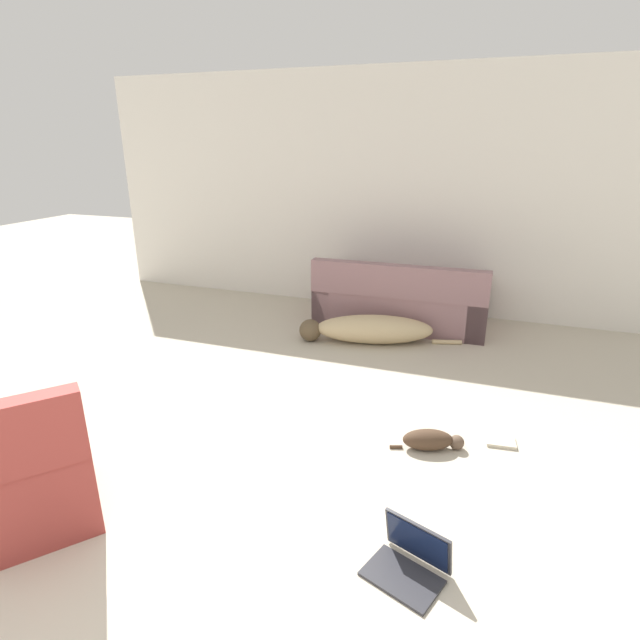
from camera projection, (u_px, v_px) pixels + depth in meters
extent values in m
plane|color=#BCB29E|center=(78.00, 603.00, 2.27)|extent=(20.00, 20.00, 0.00)
cube|color=silver|center=(360.00, 193.00, 6.00)|extent=(6.76, 0.06, 2.78)
cube|color=gray|center=(401.00, 305.00, 5.71)|extent=(1.89, 0.90, 0.41)
cube|color=gray|center=(397.00, 281.00, 5.25)|extent=(1.88, 0.17, 0.35)
cube|color=gray|center=(478.00, 307.00, 5.43)|extent=(0.21, 0.87, 0.55)
cube|color=gray|center=(332.00, 293.00, 5.94)|extent=(0.21, 0.87, 0.55)
ellipsoid|color=tan|center=(374.00, 329.00, 5.16)|extent=(1.26, 0.69, 0.29)
sphere|color=brown|center=(310.00, 330.00, 5.21)|extent=(0.28, 0.28, 0.23)
cylinder|color=tan|center=(447.00, 342.00, 5.15)|extent=(0.30, 0.12, 0.05)
ellipsoid|color=#473323|center=(428.00, 440.00, 3.39)|extent=(0.37, 0.26, 0.14)
sphere|color=brown|center=(457.00, 442.00, 3.39)|extent=(0.13, 0.13, 0.10)
cylinder|color=#473323|center=(396.00, 447.00, 3.41)|extent=(0.09, 0.05, 0.02)
cube|color=#2D2D33|center=(402.00, 578.00, 2.39)|extent=(0.42, 0.34, 0.02)
cube|color=#2D2D33|center=(418.00, 541.00, 2.45)|extent=(0.35, 0.18, 0.23)
cube|color=#0F1938|center=(417.00, 542.00, 2.44)|extent=(0.32, 0.16, 0.21)
cube|color=beige|center=(501.00, 441.00, 3.47)|extent=(0.21, 0.17, 0.02)
cube|color=#993833|center=(37.00, 478.00, 2.73)|extent=(0.86, 0.84, 0.48)
cube|color=#993833|center=(23.00, 436.00, 2.36)|extent=(0.44, 0.50, 0.38)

